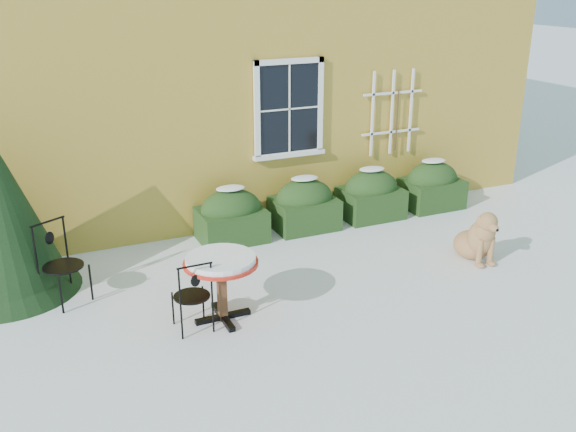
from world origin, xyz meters
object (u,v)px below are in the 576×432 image
bistro_table (221,267)px  patio_chair_near (193,295)px  dog (478,239)px  patio_chair_far (61,263)px

bistro_table → patio_chair_near: patio_chair_near is taller
dog → bistro_table: bearing=-173.6°
bistro_table → patio_chair_near: bearing=-166.0°
patio_chair_near → patio_chair_far: patio_chair_far is taller
bistro_table → patio_chair_far: patio_chair_far is taller
patio_chair_far → dog: bearing=-40.6°
bistro_table → dog: bearing=1.6°
patio_chair_near → dog: size_ratio=0.99×
patio_chair_far → bistro_table: bearing=-66.1°
bistro_table → patio_chair_far: (-1.74, 1.33, -0.17)m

